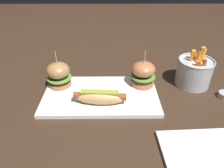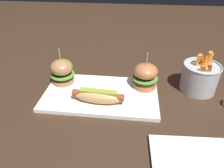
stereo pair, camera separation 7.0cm
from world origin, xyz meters
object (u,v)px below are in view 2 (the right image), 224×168
at_px(platter_main, 101,94).
at_px(hot_dog, 99,96).
at_px(slider_right, 145,76).
at_px(fries_bucket, 200,77).
at_px(slider_left, 62,71).

distance_m(platter_main, hot_dog, 0.06).
bearing_deg(slider_right, hot_dog, -144.08).
bearing_deg(hot_dog, fries_bucket, 21.08).
xyz_separation_m(hot_dog, fries_bucket, (0.35, 0.13, 0.02)).
relative_size(slider_right, fries_bucket, 0.91).
bearing_deg(slider_left, hot_dog, -34.57).
bearing_deg(platter_main, slider_left, 160.27).
relative_size(hot_dog, slider_right, 1.26).
height_order(hot_dog, fries_bucket, fries_bucket).
height_order(slider_left, fries_bucket, same).
relative_size(platter_main, hot_dog, 2.31).
bearing_deg(slider_left, fries_bucket, 2.98).
distance_m(slider_left, fries_bucket, 0.51).
xyz_separation_m(hot_dog, slider_right, (0.15, 0.11, 0.02)).
distance_m(platter_main, slider_right, 0.17).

